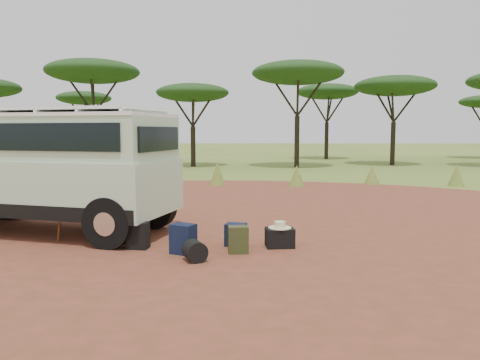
{
  "coord_description": "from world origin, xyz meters",
  "views": [
    {
      "loc": [
        1.12,
        -9.05,
        2.07
      ],
      "look_at": [
        0.97,
        1.15,
        1.0
      ],
      "focal_mm": 35.0,
      "sensor_mm": 36.0,
      "label": 1
    }
  ],
  "objects_px": {
    "walking_staff": "(62,199)",
    "backpack_black": "(138,236)",
    "backpack_navy": "(183,239)",
    "hard_case": "(280,238)",
    "duffel_navy": "(236,235)",
    "backpack_olive": "(238,240)",
    "safari_vehicle": "(57,174)"
  },
  "relations": [
    {
      "from": "walking_staff",
      "to": "backpack_navy",
      "type": "relative_size",
      "value": 3.35
    },
    {
      "from": "safari_vehicle",
      "to": "walking_staff",
      "type": "bearing_deg",
      "value": -49.92
    },
    {
      "from": "backpack_navy",
      "to": "backpack_olive",
      "type": "distance_m",
      "value": 0.93
    },
    {
      "from": "safari_vehicle",
      "to": "backpack_olive",
      "type": "xyz_separation_m",
      "value": [
        3.7,
        -1.6,
        -0.98
      ]
    },
    {
      "from": "safari_vehicle",
      "to": "walking_staff",
      "type": "xyz_separation_m",
      "value": [
        0.46,
        -0.98,
        -0.37
      ]
    },
    {
      "from": "walking_staff",
      "to": "safari_vehicle",
      "type": "bearing_deg",
      "value": 68.07
    },
    {
      "from": "backpack_olive",
      "to": "backpack_navy",
      "type": "bearing_deg",
      "value": 178.02
    },
    {
      "from": "safari_vehicle",
      "to": "backpack_black",
      "type": "height_order",
      "value": "safari_vehicle"
    },
    {
      "from": "safari_vehicle",
      "to": "hard_case",
      "type": "relative_size",
      "value": 11.06
    },
    {
      "from": "hard_case",
      "to": "backpack_olive",
      "type": "bearing_deg",
      "value": -157.38
    },
    {
      "from": "duffel_navy",
      "to": "backpack_navy",
      "type": "bearing_deg",
      "value": -134.04
    },
    {
      "from": "walking_staff",
      "to": "hard_case",
      "type": "distance_m",
      "value": 4.03
    },
    {
      "from": "backpack_navy",
      "to": "duffel_navy",
      "type": "bearing_deg",
      "value": 59.25
    },
    {
      "from": "duffel_navy",
      "to": "hard_case",
      "type": "xyz_separation_m",
      "value": [
        0.79,
        -0.09,
        -0.03
      ]
    },
    {
      "from": "backpack_black",
      "to": "backpack_navy",
      "type": "xyz_separation_m",
      "value": [
        0.84,
        -0.33,
        0.02
      ]
    },
    {
      "from": "backpack_black",
      "to": "hard_case",
      "type": "xyz_separation_m",
      "value": [
        2.5,
        0.14,
        -0.06
      ]
    },
    {
      "from": "backpack_navy",
      "to": "hard_case",
      "type": "distance_m",
      "value": 1.73
    },
    {
      "from": "backpack_navy",
      "to": "hard_case",
      "type": "relative_size",
      "value": 1.04
    },
    {
      "from": "hard_case",
      "to": "backpack_black",
      "type": "bearing_deg",
      "value": 176.57
    },
    {
      "from": "walking_staff",
      "to": "hard_case",
      "type": "xyz_separation_m",
      "value": [
        3.97,
        -0.21,
        -0.66
      ]
    },
    {
      "from": "walking_staff",
      "to": "backpack_olive",
      "type": "xyz_separation_m",
      "value": [
        3.24,
        -0.62,
        -0.61
      ]
    },
    {
      "from": "walking_staff",
      "to": "backpack_olive",
      "type": "bearing_deg",
      "value": -57.82
    },
    {
      "from": "walking_staff",
      "to": "backpack_olive",
      "type": "relative_size",
      "value": 3.69
    },
    {
      "from": "walking_staff",
      "to": "duffel_navy",
      "type": "relative_size",
      "value": 4.18
    },
    {
      "from": "safari_vehicle",
      "to": "walking_staff",
      "type": "height_order",
      "value": "safari_vehicle"
    },
    {
      "from": "backpack_black",
      "to": "duffel_navy",
      "type": "relative_size",
      "value": 1.16
    },
    {
      "from": "backpack_olive",
      "to": "hard_case",
      "type": "relative_size",
      "value": 0.94
    },
    {
      "from": "safari_vehicle",
      "to": "duffel_navy",
      "type": "bearing_deg",
      "value": -1.76
    },
    {
      "from": "walking_staff",
      "to": "backpack_olive",
      "type": "height_order",
      "value": "walking_staff"
    },
    {
      "from": "backpack_black",
      "to": "duffel_navy",
      "type": "xyz_separation_m",
      "value": [
        1.71,
        0.23,
        -0.03
      ]
    },
    {
      "from": "walking_staff",
      "to": "backpack_navy",
      "type": "distance_m",
      "value": 2.48
    },
    {
      "from": "walking_staff",
      "to": "backpack_black",
      "type": "height_order",
      "value": "walking_staff"
    }
  ]
}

